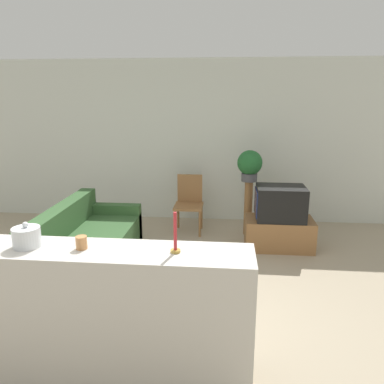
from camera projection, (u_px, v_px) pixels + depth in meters
ground_plane at (107, 333)px, 3.40m from camera, size 14.00×14.00×0.00m
wall_back at (166, 142)px, 6.38m from camera, size 9.00×0.06×2.70m
couch at (87, 246)px, 4.66m from camera, size 0.88×1.88×0.79m
tv_stand at (279, 233)px, 5.30m from camera, size 0.94×0.53×0.43m
television at (280, 203)px, 5.19m from camera, size 0.68×0.51×0.47m
wooden_chair at (189, 201)px, 5.91m from camera, size 0.44×0.44×0.89m
plant_stand at (248, 208)px, 5.78m from camera, size 0.12×0.12×0.85m
potted_plant at (250, 164)px, 5.61m from camera, size 0.38×0.38×0.47m
foreground_counter at (83, 313)px, 2.80m from camera, size 2.52×0.44×1.04m
decorative_bowl at (27, 237)px, 2.69m from camera, size 0.20×0.20×0.19m
candle_jar at (81, 243)px, 2.66m from camera, size 0.08×0.08×0.09m
candlestick at (175, 239)px, 2.59m from camera, size 0.07×0.07×0.29m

